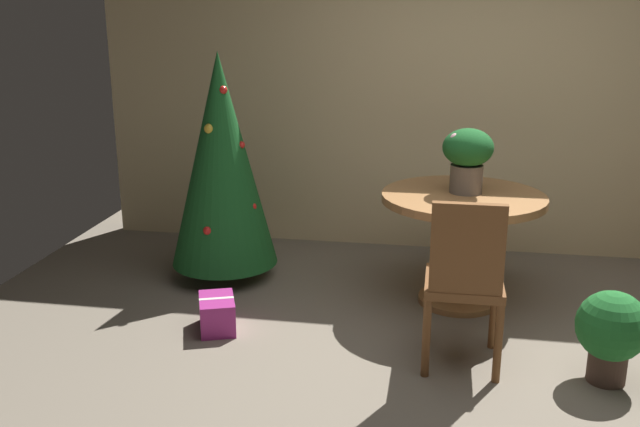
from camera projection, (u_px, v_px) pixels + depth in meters
The scene contains 8 objects.
ground_plane at pixel (475, 379), 3.81m from camera, with size 6.60×6.60×0.00m, color #756B5B.
back_wall_panel at pixel (476, 89), 5.52m from camera, with size 6.00×0.10×2.60m, color beige.
round_dining_table at pixel (462, 222), 4.64m from camera, with size 1.06×1.06×0.75m.
flower_vase at pixel (468, 154), 4.56m from camera, with size 0.33×0.33×0.42m.
wooden_chair_near at pixel (465, 277), 3.78m from camera, with size 0.42×0.44×0.97m.
holiday_tree at pixel (221, 160), 5.00m from camera, with size 0.76×0.76×1.63m.
gift_box_purple at pixel (217, 314), 4.37m from camera, with size 0.30×0.36×0.21m.
potted_plant at pixel (611, 331), 3.71m from camera, with size 0.37×0.37×0.51m.
Camera 1 is at (-0.24, -3.50, 1.92)m, focal length 40.00 mm.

